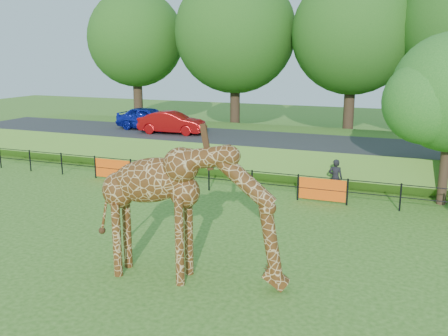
% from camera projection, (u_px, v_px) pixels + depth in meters
% --- Properties ---
extents(ground, '(90.00, 90.00, 0.00)m').
position_uv_depth(ground, '(162.00, 268.00, 14.14)').
color(ground, '#336519').
rests_on(ground, ground).
extents(giraffe, '(5.34, 1.47, 3.77)m').
position_uv_depth(giraffe, '(190.00, 213.00, 13.00)').
color(giraffe, '#552E11').
rests_on(giraffe, ground).
extents(perimeter_fence, '(28.07, 0.10, 1.10)m').
position_uv_depth(perimeter_fence, '(252.00, 183.00, 21.25)').
color(perimeter_fence, black).
rests_on(perimeter_fence, ground).
extents(embankment, '(40.00, 9.00, 1.30)m').
position_uv_depth(embankment, '(294.00, 149.00, 28.02)').
color(embankment, '#336519').
rests_on(embankment, ground).
extents(road, '(40.00, 5.00, 0.12)m').
position_uv_depth(road, '(288.00, 141.00, 26.50)').
color(road, '#2A2A2C').
rests_on(road, embankment).
extents(car_blue, '(4.11, 1.89, 1.37)m').
position_uv_depth(car_blue, '(149.00, 118.00, 29.89)').
color(car_blue, '#1624B3').
rests_on(car_blue, road).
extents(car_red, '(3.91, 1.63, 1.26)m').
position_uv_depth(car_red, '(172.00, 123.00, 28.45)').
color(car_red, '#AB0C0E').
rests_on(car_red, road).
extents(visitor, '(0.59, 0.39, 1.61)m').
position_uv_depth(visitor, '(335.00, 178.00, 21.00)').
color(visitor, black).
rests_on(visitor, ground).
extents(bg_tree_line, '(37.30, 8.80, 11.82)m').
position_uv_depth(bg_tree_line, '(351.00, 32.00, 31.73)').
color(bg_tree_line, '#352718').
rests_on(bg_tree_line, ground).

